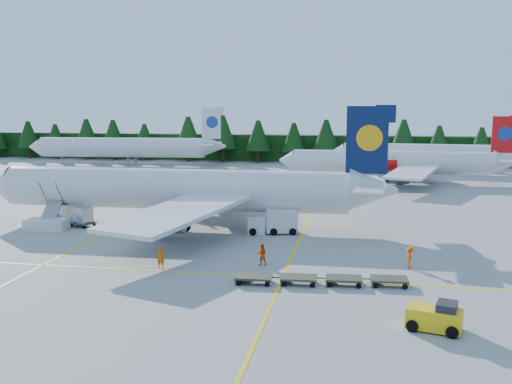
% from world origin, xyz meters
% --- Properties ---
extents(ground, '(320.00, 320.00, 0.00)m').
position_xyz_m(ground, '(0.00, 0.00, 0.00)').
color(ground, '#979893').
rests_on(ground, ground).
extents(taxi_stripe_a, '(0.25, 120.00, 0.01)m').
position_xyz_m(taxi_stripe_a, '(-14.00, 20.00, 0.01)').
color(taxi_stripe_a, yellow).
rests_on(taxi_stripe_a, ground).
extents(taxi_stripe_b, '(0.25, 120.00, 0.01)m').
position_xyz_m(taxi_stripe_b, '(6.00, 20.00, 0.01)').
color(taxi_stripe_b, yellow).
rests_on(taxi_stripe_b, ground).
extents(taxi_stripe_cross, '(80.00, 0.25, 0.01)m').
position_xyz_m(taxi_stripe_cross, '(0.00, -6.00, 0.01)').
color(taxi_stripe_cross, yellow).
rests_on(taxi_stripe_cross, ground).
extents(treeline_hedge, '(220.00, 4.00, 6.00)m').
position_xyz_m(treeline_hedge, '(0.00, 82.00, 3.00)').
color(treeline_hedge, black).
rests_on(treeline_hedge, ground).
extents(airliner_navy, '(44.51, 36.63, 12.94)m').
position_xyz_m(airliner_navy, '(-8.93, 10.93, 3.89)').
color(airliner_navy, silver).
rests_on(airliner_navy, ground).
extents(airliner_red, '(38.21, 31.46, 11.12)m').
position_xyz_m(airliner_red, '(16.19, 49.89, 3.34)').
color(airliner_red, silver).
rests_on(airliner_red, ground).
extents(airliner_far_left, '(42.18, 7.48, 12.27)m').
position_xyz_m(airliner_far_left, '(-39.66, 67.29, 3.85)').
color(airliner_far_left, silver).
rests_on(airliner_far_left, ground).
extents(airliner_far_right, '(39.38, 6.03, 11.44)m').
position_xyz_m(airliner_far_right, '(24.31, 65.30, 3.59)').
color(airliner_far_right, silver).
rests_on(airliner_far_right, ground).
extents(airstairs, '(4.41, 5.98, 3.82)m').
position_xyz_m(airstairs, '(-20.82, 6.67, 0.83)').
color(airstairs, silver).
rests_on(airstairs, ground).
extents(service_truck, '(5.37, 2.82, 2.46)m').
position_xyz_m(service_truck, '(2.97, 8.87, 1.22)').
color(service_truck, silver).
rests_on(service_truck, ground).
extents(baggage_tug, '(3.44, 2.41, 1.67)m').
position_xyz_m(baggage_tug, '(16.17, -14.37, 0.82)').
color(baggage_tug, yellow).
rests_on(baggage_tug, ground).
extents(dolly_train, '(12.59, 2.97, 0.15)m').
position_xyz_m(dolly_train, '(8.98, -6.98, 0.50)').
color(dolly_train, '#323627').
rests_on(dolly_train, ground).
extents(uld_pair, '(5.49, 3.94, 1.82)m').
position_xyz_m(uld_pair, '(-19.05, 9.10, 1.22)').
color(uld_pair, '#323627').
rests_on(uld_pair, ground).
extents(crew_a, '(0.69, 0.50, 1.78)m').
position_xyz_m(crew_a, '(-4.07, -5.14, 0.89)').
color(crew_a, '#D66104').
rests_on(crew_a, ground).
extents(crew_b, '(1.03, 0.90, 1.78)m').
position_xyz_m(crew_b, '(3.80, -2.73, 0.89)').
color(crew_b, '#E43804').
rests_on(crew_b, ground).
extents(crew_c, '(0.61, 0.80, 1.75)m').
position_xyz_m(crew_c, '(15.79, -1.49, 0.88)').
color(crew_c, '#FF5005').
rests_on(crew_c, ground).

